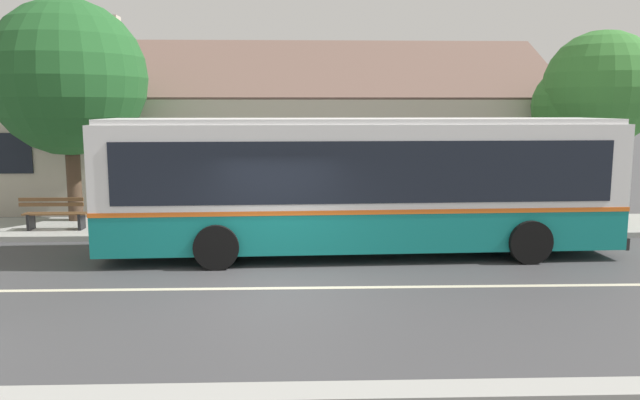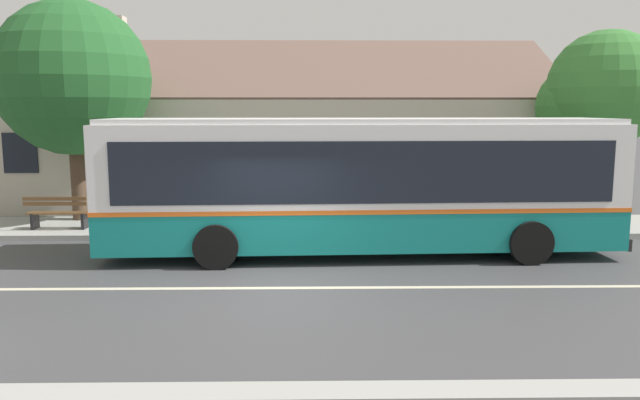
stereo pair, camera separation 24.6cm
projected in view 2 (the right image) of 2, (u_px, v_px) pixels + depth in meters
ground_plane at (276, 288)px, 12.27m from camera, size 300.00×300.00×0.00m
sidewalk_far at (287, 227)px, 18.20m from camera, size 60.00×3.00×0.15m
curb_near at (255, 395)px, 7.57m from camera, size 60.00×0.50×0.12m
lane_divider_stripe at (276, 288)px, 12.27m from camera, size 60.00×0.16×0.01m
community_building at (260, 145)px, 24.95m from camera, size 21.67×9.49×7.17m
transit_bus at (361, 182)px, 14.92m from camera, size 12.26×3.10×3.27m
bench_by_building at (59, 214)px, 17.45m from camera, size 1.75×0.51×0.94m
street_tree_primary at (598, 94)px, 18.76m from camera, size 3.64×3.47×5.83m
street_tree_secondary at (72, 79)px, 18.43m from camera, size 4.57×4.57×6.68m
bus_stop_sign at (609, 177)px, 17.13m from camera, size 0.36×0.07×2.40m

